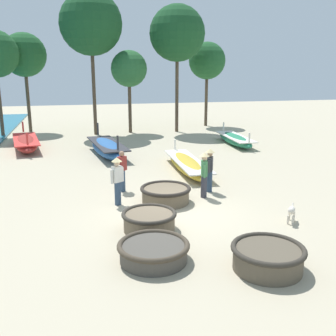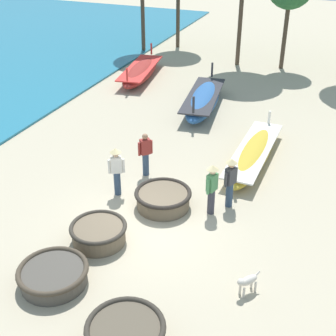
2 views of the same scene
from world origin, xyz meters
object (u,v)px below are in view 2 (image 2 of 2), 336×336
object	(u,v)px
coracle_weathered	(53,275)
long_boat_blue_hull	(140,72)
fisherman_standing_left	(212,186)
dog	(247,281)
coracle_upturned	(99,233)
long_boat_ochre_hull	(203,100)
fisherman_hauling	(116,168)
fisherman_crouching	(230,179)
fisherman_by_coracle	(145,153)
coracle_tilted	(163,198)
coracle_front_right	(126,334)
long_boat_red_hull	(254,153)

from	to	relation	value
coracle_weathered	long_boat_blue_hull	distance (m)	15.76
fisherman_standing_left	dog	distance (m)	3.50
coracle_weathered	fisherman_standing_left	distance (m)	5.18
coracle_upturned	long_boat_ochre_hull	size ratio (longest dim) A/B	0.30
coracle_weathered	fisherman_hauling	distance (m)	4.34
dog	fisherman_crouching	bearing A→B (deg)	111.72
coracle_upturned	fisherman_by_coracle	world-z (taller)	fisherman_by_coracle
long_boat_ochre_hull	fisherman_standing_left	size ratio (longest dim) A/B	3.18
coracle_weathered	coracle_tilted	bearing A→B (deg)	73.13
coracle_upturned	dog	distance (m)	4.32
coracle_weathered	dog	distance (m)	4.76
dog	fisherman_by_coracle	bearing A→B (deg)	136.71
coracle_front_right	fisherman_crouching	bearing A→B (deg)	83.92
long_boat_blue_hull	fisherman_standing_left	size ratio (longest dim) A/B	3.17
long_boat_red_hull	fisherman_hauling	distance (m)	5.32
fisherman_standing_left	dog	world-z (taller)	fisherman_standing_left
long_boat_ochre_hull	fisherman_by_coracle	distance (m)	6.53
coracle_tilted	dog	size ratio (longest dim) A/B	3.04
coracle_tilted	fisherman_by_coracle	xyz separation A→B (m)	(-1.31, 1.63, 0.52)
long_boat_blue_hull	long_boat_red_hull	bearing A→B (deg)	-41.96
fisherman_hauling	fisherman_by_coracle	bearing A→B (deg)	77.22
coracle_upturned	fisherman_crouching	bearing A→B (deg)	46.71
long_boat_red_hull	fisherman_by_coracle	bearing A→B (deg)	-143.79
fisherman_by_coracle	dog	distance (m)	6.33
fisherman_by_coracle	fisherman_hauling	xyz separation A→B (m)	(-0.34, -1.49, 0.12)
coracle_upturned	coracle_weathered	world-z (taller)	coracle_upturned
coracle_upturned	fisherman_hauling	bearing A→B (deg)	104.94
fisherman_crouching	coracle_upturned	bearing A→B (deg)	-133.29
long_boat_blue_hull	fisherman_crouching	distance (m)	12.75
long_boat_blue_hull	fisherman_hauling	xyz separation A→B (m)	(4.15, -10.82, 0.58)
coracle_tilted	fisherman_standing_left	distance (m)	1.63
coracle_weathered	fisherman_hauling	xyz separation A→B (m)	(-0.40, 4.27, 0.70)
fisherman_by_coracle	fisherman_hauling	bearing A→B (deg)	-102.78
long_boat_ochre_hull	fisherman_crouching	bearing A→B (deg)	-66.24
dog	coracle_tilted	bearing A→B (deg)	140.56
long_boat_ochre_hull	long_boat_red_hull	xyz separation A→B (m)	(3.28, -4.13, -0.12)
coracle_upturned	fisherman_by_coracle	size ratio (longest dim) A/B	1.02
fisherman_by_coracle	dog	bearing A→B (deg)	-43.29
coracle_weathered	fisherman_standing_left	bearing A→B (deg)	57.94
coracle_tilted	fisherman_hauling	distance (m)	1.78
coracle_weathered	dog	xyz separation A→B (m)	(4.54, 1.42, 0.11)
coracle_upturned	coracle_tilted	distance (m)	2.48
coracle_tilted	dog	bearing A→B (deg)	-39.44
coracle_upturned	coracle_tilted	world-z (taller)	coracle_tilted
coracle_weathered	fisherman_crouching	world-z (taller)	fisherman_crouching
fisherman_by_coracle	coracle_upturned	bearing A→B (deg)	-85.53
fisherman_standing_left	coracle_upturned	bearing A→B (deg)	-134.90
coracle_weathered	fisherman_by_coracle	bearing A→B (deg)	90.60
long_boat_ochre_hull	fisherman_by_coracle	world-z (taller)	fisherman_by_coracle
long_boat_ochre_hull	fisherman_standing_left	distance (m)	8.41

